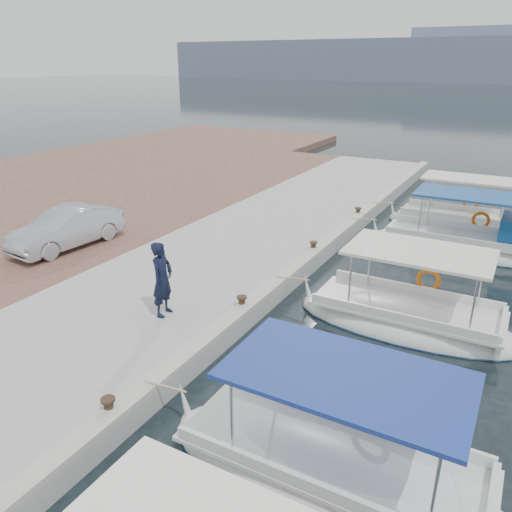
{
  "coord_description": "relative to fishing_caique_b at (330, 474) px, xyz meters",
  "views": [
    {
      "loc": [
        5.86,
        -8.95,
        6.76
      ],
      "look_at": [
        -1.0,
        3.48,
        1.2
      ],
      "focal_mm": 35.0,
      "sensor_mm": 36.0,
      "label": 1
    }
  ],
  "objects": [
    {
      "name": "ground",
      "position": [
        -3.77,
        2.54,
        -0.12
      ],
      "size": [
        400.0,
        400.0,
        0.0
      ],
      "primitive_type": "plane",
      "color": "black",
      "rests_on": "ground"
    },
    {
      "name": "concrete_quay",
      "position": [
        -6.77,
        7.54,
        0.13
      ],
      "size": [
        6.0,
        40.0,
        0.5
      ],
      "primitive_type": "cube",
      "color": "#9B9C96",
      "rests_on": "ground"
    },
    {
      "name": "quay_curb",
      "position": [
        -3.99,
        7.54,
        0.44
      ],
      "size": [
        0.44,
        40.0,
        0.12
      ],
      "primitive_type": "cube",
      "color": "#B0AD9C",
      "rests_on": "concrete_quay"
    },
    {
      "name": "cobblestone_strip",
      "position": [
        -11.77,
        7.54,
        0.13
      ],
      "size": [
        4.0,
        40.0,
        0.5
      ],
      "primitive_type": "cube",
      "color": "brown",
      "rests_on": "ground"
    },
    {
      "name": "fishing_caique_b",
      "position": [
        0.0,
        0.0,
        0.0
      ],
      "size": [
        6.37,
        2.33,
        2.83
      ],
      "color": "silver",
      "rests_on": "ground"
    },
    {
      "name": "fishing_caique_c",
      "position": [
        -0.15,
        6.08,
        0.0
      ],
      "size": [
        6.06,
        2.37,
        2.83
      ],
      "color": "silver",
      "rests_on": "ground"
    },
    {
      "name": "fishing_caique_d",
      "position": [
        0.6,
        12.95,
        0.06
      ],
      "size": [
        7.35,
        2.3,
        2.83
      ],
      "color": "silver",
      "rests_on": "ground"
    },
    {
      "name": "fishing_caique_e",
      "position": [
        -0.22,
        15.83,
        0.0
      ],
      "size": [
        5.94,
        2.08,
        2.83
      ],
      "color": "silver",
      "rests_on": "ground"
    },
    {
      "name": "mooring_bollards",
      "position": [
        -4.12,
        4.04,
        0.57
      ],
      "size": [
        0.28,
        20.28,
        0.33
      ],
      "color": "black",
      "rests_on": "concrete_quay"
    },
    {
      "name": "fisherman",
      "position": [
        -5.72,
        2.72,
        1.38
      ],
      "size": [
        0.57,
        0.79,
        2.01
      ],
      "primitive_type": "imported",
      "rotation": [
        0.0,
        0.0,
        1.7
      ],
      "color": "black",
      "rests_on": "concrete_quay"
    },
    {
      "name": "parked_car",
      "position": [
        -12.02,
        5.14,
        1.07
      ],
      "size": [
        1.82,
        4.31,
        1.38
      ],
      "primitive_type": "imported",
      "rotation": [
        0.0,
        0.0,
        -0.09
      ],
      "color": "#A9B4C1",
      "rests_on": "cobblestone_strip"
    }
  ]
}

